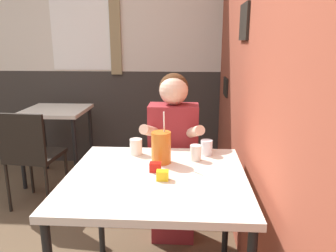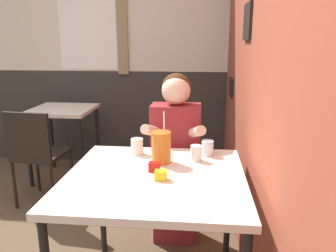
# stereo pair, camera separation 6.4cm
# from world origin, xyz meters

# --- Properties ---
(brick_wall_right) EXTENTS (0.08, 4.43, 2.70)m
(brick_wall_right) POSITION_xyz_m (1.20, 1.21, 1.35)
(brick_wall_right) COLOR brown
(brick_wall_right) RESTS_ON ground_plane
(back_wall) EXTENTS (5.35, 0.09, 2.70)m
(back_wall) POSITION_xyz_m (-0.01, 2.46, 1.36)
(back_wall) COLOR beige
(back_wall) RESTS_ON ground_plane
(main_table) EXTENTS (0.93, 0.89, 0.77)m
(main_table) POSITION_xyz_m (0.65, 0.27, 0.70)
(main_table) COLOR beige
(main_table) RESTS_ON ground_plane
(background_table) EXTENTS (0.62, 0.60, 0.77)m
(background_table) POSITION_xyz_m (-0.54, 1.90, 0.65)
(background_table) COLOR beige
(background_table) RESTS_ON ground_plane
(chair_near_window) EXTENTS (0.43, 0.43, 0.88)m
(chair_near_window) POSITION_xyz_m (-0.53, 1.28, 0.52)
(chair_near_window) COLOR black
(chair_near_window) RESTS_ON ground_plane
(person_seated) EXTENTS (0.42, 0.40, 1.23)m
(person_seated) POSITION_xyz_m (0.71, 0.88, 0.64)
(person_seated) COLOR maroon
(person_seated) RESTS_ON ground_plane
(cocktail_pitcher) EXTENTS (0.11, 0.11, 0.30)m
(cocktail_pitcher) POSITION_xyz_m (0.66, 0.45, 0.86)
(cocktail_pitcher) COLOR #C6661E
(cocktail_pitcher) RESTS_ON main_table
(glass_near_pitcher) EXTENTS (0.07, 0.07, 0.09)m
(glass_near_pitcher) POSITION_xyz_m (0.92, 0.60, 0.81)
(glass_near_pitcher) COLOR silver
(glass_near_pitcher) RESTS_ON main_table
(glass_center) EXTENTS (0.07, 0.07, 0.09)m
(glass_center) POSITION_xyz_m (0.86, 0.50, 0.81)
(glass_center) COLOR silver
(glass_center) RESTS_ON main_table
(glass_far_side) EXTENTS (0.08, 0.08, 0.10)m
(glass_far_side) POSITION_xyz_m (0.50, 0.58, 0.81)
(glass_far_side) COLOR silver
(glass_far_side) RESTS_ON main_table
(condiment_ketchup) EXTENTS (0.06, 0.04, 0.05)m
(condiment_ketchup) POSITION_xyz_m (0.64, 0.31, 0.79)
(condiment_ketchup) COLOR #B7140F
(condiment_ketchup) RESTS_ON main_table
(condiment_mustard) EXTENTS (0.06, 0.04, 0.05)m
(condiment_mustard) POSITION_xyz_m (0.69, 0.21, 0.79)
(condiment_mustard) COLOR yellow
(condiment_mustard) RESTS_ON main_table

